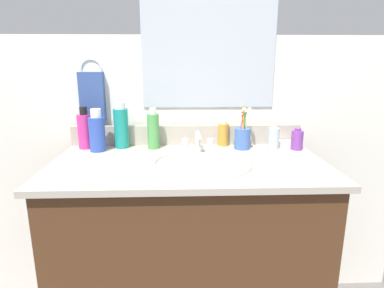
{
  "coord_description": "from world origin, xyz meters",
  "views": [
    {
      "loc": [
        -0.03,
        -1.19,
        1.18
      ],
      "look_at": [
        0.01,
        0.0,
        0.88
      ],
      "focal_mm": 30.21,
      "sensor_mm": 36.0,
      "label": 1
    }
  ],
  "objects_px": {
    "faucet": "(198,144)",
    "bottle_mouthwash_teal": "(121,127)",
    "bottle_cream_purple": "(297,140)",
    "bottle_gel_clear": "(273,138)",
    "bottle_toner_green": "(153,130)",
    "bottle_shampoo_blue": "(97,132)",
    "cup_blue_plastic": "(243,137)",
    "bottle_oil_amber": "(223,134)",
    "bottle_soap_pink": "(85,130)",
    "hand_towel": "(92,97)",
    "soap_bar": "(285,143)"
  },
  "relations": [
    {
      "from": "hand_towel",
      "to": "bottle_cream_purple",
      "type": "xyz_separation_m",
      "value": [
        0.91,
        -0.13,
        -0.18
      ]
    },
    {
      "from": "bottle_gel_clear",
      "to": "cup_blue_plastic",
      "type": "distance_m",
      "value": 0.14
    },
    {
      "from": "bottle_shampoo_blue",
      "to": "bottle_mouthwash_teal",
      "type": "xyz_separation_m",
      "value": [
        0.09,
        0.05,
        0.01
      ]
    },
    {
      "from": "bottle_mouthwash_teal",
      "to": "soap_bar",
      "type": "xyz_separation_m",
      "value": [
        0.74,
        0.0,
        -0.08
      ]
    },
    {
      "from": "bottle_shampoo_blue",
      "to": "faucet",
      "type": "bearing_deg",
      "value": 0.03
    },
    {
      "from": "faucet",
      "to": "cup_blue_plastic",
      "type": "relative_size",
      "value": 0.83
    },
    {
      "from": "hand_towel",
      "to": "bottle_shampoo_blue",
      "type": "height_order",
      "value": "hand_towel"
    },
    {
      "from": "bottle_shampoo_blue",
      "to": "bottle_toner_green",
      "type": "xyz_separation_m",
      "value": [
        0.24,
        0.04,
        -0.0
      ]
    },
    {
      "from": "bottle_cream_purple",
      "to": "bottle_toner_green",
      "type": "bearing_deg",
      "value": 176.06
    },
    {
      "from": "bottle_shampoo_blue",
      "to": "bottle_mouthwash_teal",
      "type": "bearing_deg",
      "value": 30.46
    },
    {
      "from": "bottle_oil_amber",
      "to": "bottle_toner_green",
      "type": "height_order",
      "value": "bottle_toner_green"
    },
    {
      "from": "cup_blue_plastic",
      "to": "bottle_soap_pink",
      "type": "bearing_deg",
      "value": 176.76
    },
    {
      "from": "faucet",
      "to": "bottle_shampoo_blue",
      "type": "distance_m",
      "value": 0.43
    },
    {
      "from": "faucet",
      "to": "bottle_mouthwash_teal",
      "type": "distance_m",
      "value": 0.35
    },
    {
      "from": "bottle_gel_clear",
      "to": "bottle_soap_pink",
      "type": "height_order",
      "value": "bottle_soap_pink"
    },
    {
      "from": "bottle_mouthwash_teal",
      "to": "cup_blue_plastic",
      "type": "xyz_separation_m",
      "value": [
        0.54,
        -0.04,
        -0.04
      ]
    },
    {
      "from": "bottle_gel_clear",
      "to": "bottle_mouthwash_teal",
      "type": "height_order",
      "value": "bottle_mouthwash_teal"
    },
    {
      "from": "faucet",
      "to": "bottle_cream_purple",
      "type": "height_order",
      "value": "bottle_cream_purple"
    },
    {
      "from": "hand_towel",
      "to": "bottle_mouthwash_teal",
      "type": "bearing_deg",
      "value": -25.75
    },
    {
      "from": "bottle_mouthwash_teal",
      "to": "bottle_toner_green",
      "type": "bearing_deg",
      "value": -7.87
    },
    {
      "from": "faucet",
      "to": "hand_towel",
      "type": "bearing_deg",
      "value": 165.78
    },
    {
      "from": "bottle_shampoo_blue",
      "to": "bottle_oil_amber",
      "type": "bearing_deg",
      "value": 7.8
    },
    {
      "from": "bottle_gel_clear",
      "to": "bottle_soap_pink",
      "type": "bearing_deg",
      "value": 176.93
    },
    {
      "from": "bottle_mouthwash_teal",
      "to": "bottle_cream_purple",
      "type": "xyz_separation_m",
      "value": [
        0.77,
        -0.06,
        -0.05
      ]
    },
    {
      "from": "hand_towel",
      "to": "bottle_soap_pink",
      "type": "xyz_separation_m",
      "value": [
        -0.02,
        -0.07,
        -0.14
      ]
    },
    {
      "from": "bottle_gel_clear",
      "to": "bottle_toner_green",
      "type": "height_order",
      "value": "bottle_toner_green"
    },
    {
      "from": "bottle_oil_amber",
      "to": "faucet",
      "type": "bearing_deg",
      "value": -148.15
    },
    {
      "from": "bottle_oil_amber",
      "to": "bottle_cream_purple",
      "type": "xyz_separation_m",
      "value": [
        0.31,
        -0.08,
        -0.01
      ]
    },
    {
      "from": "bottle_soap_pink",
      "to": "bottle_oil_amber",
      "type": "distance_m",
      "value": 0.62
    },
    {
      "from": "bottle_gel_clear",
      "to": "bottle_shampoo_blue",
      "type": "relative_size",
      "value": 0.59
    },
    {
      "from": "faucet",
      "to": "soap_bar",
      "type": "bearing_deg",
      "value": 8.15
    },
    {
      "from": "bottle_soap_pink",
      "to": "bottle_mouthwash_teal",
      "type": "bearing_deg",
      "value": 1.15
    },
    {
      "from": "hand_towel",
      "to": "cup_blue_plastic",
      "type": "relative_size",
      "value": 1.14
    },
    {
      "from": "faucet",
      "to": "bottle_soap_pink",
      "type": "relative_size",
      "value": 0.87
    },
    {
      "from": "bottle_gel_clear",
      "to": "bottle_cream_purple",
      "type": "relative_size",
      "value": 1.14
    },
    {
      "from": "bottle_gel_clear",
      "to": "bottle_oil_amber",
      "type": "height_order",
      "value": "bottle_oil_amber"
    },
    {
      "from": "faucet",
      "to": "bottle_cream_purple",
      "type": "relative_size",
      "value": 1.68
    },
    {
      "from": "soap_bar",
      "to": "bottle_mouthwash_teal",
      "type": "bearing_deg",
      "value": -179.78
    },
    {
      "from": "hand_towel",
      "to": "bottle_cream_purple",
      "type": "distance_m",
      "value": 0.93
    },
    {
      "from": "bottle_gel_clear",
      "to": "bottle_soap_pink",
      "type": "relative_size",
      "value": 0.59
    },
    {
      "from": "bottle_cream_purple",
      "to": "faucet",
      "type": "bearing_deg",
      "value": 178.89
    },
    {
      "from": "faucet",
      "to": "bottle_mouthwash_teal",
      "type": "bearing_deg",
      "value": 170.8
    },
    {
      "from": "bottle_toner_green",
      "to": "cup_blue_plastic",
      "type": "height_order",
      "value": "cup_blue_plastic"
    },
    {
      "from": "bottle_cream_purple",
      "to": "bottle_shampoo_blue",
      "type": "bearing_deg",
      "value": 179.46
    },
    {
      "from": "bottle_oil_amber",
      "to": "soap_bar",
      "type": "distance_m",
      "value": 0.28
    },
    {
      "from": "bottle_cream_purple",
      "to": "soap_bar",
      "type": "xyz_separation_m",
      "value": [
        -0.03,
        0.07,
        -0.03
      ]
    },
    {
      "from": "bottle_soap_pink",
      "to": "faucet",
      "type": "bearing_deg",
      "value": -5.91
    },
    {
      "from": "bottle_soap_pink",
      "to": "bottle_mouthwash_teal",
      "type": "xyz_separation_m",
      "value": [
        0.16,
        0.0,
        0.01
      ]
    },
    {
      "from": "bottle_gel_clear",
      "to": "soap_bar",
      "type": "bearing_deg",
      "value": 36.71
    },
    {
      "from": "hand_towel",
      "to": "soap_bar",
      "type": "xyz_separation_m",
      "value": [
        0.87,
        -0.06,
        -0.21
      ]
    }
  ]
}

